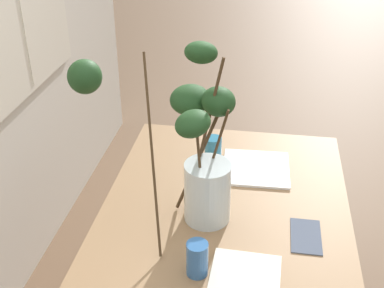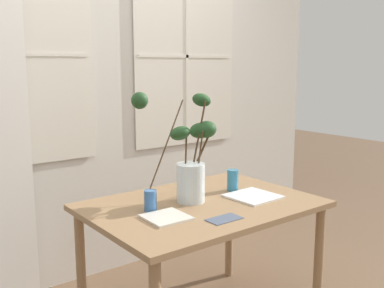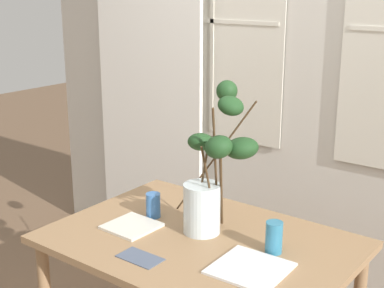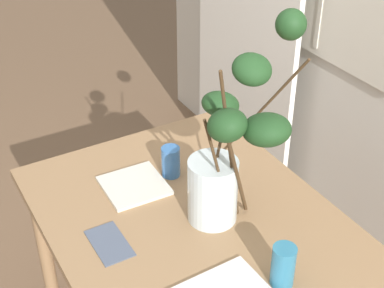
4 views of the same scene
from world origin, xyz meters
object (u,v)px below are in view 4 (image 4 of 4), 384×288
dining_table (202,249)px  vase_with_branches (230,152)px  drinking_glass_blue_right (283,266)px  drinking_glass_blue_left (171,162)px  plate_square_left (134,185)px

dining_table → vase_with_branches: size_ratio=2.01×
dining_table → drinking_glass_blue_right: bearing=14.5°
drinking_glass_blue_left → plate_square_left: 0.16m
dining_table → vase_with_branches: bearing=95.8°
dining_table → drinking_glass_blue_right: drinking_glass_blue_right is taller
drinking_glass_blue_left → drinking_glass_blue_right: drinking_glass_blue_right is taller
vase_with_branches → drinking_glass_blue_left: 0.37m
drinking_glass_blue_left → dining_table: bearing=-9.7°
dining_table → plate_square_left: bearing=-163.0°
drinking_glass_blue_left → vase_with_branches: bearing=9.4°
drinking_glass_blue_left → drinking_glass_blue_right: size_ratio=0.88×
vase_with_branches → drinking_glass_blue_right: 0.38m
vase_with_branches → drinking_glass_blue_right: vase_with_branches is taller
drinking_glass_blue_right → vase_with_branches: bearing=176.1°
plate_square_left → dining_table: bearing=17.0°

